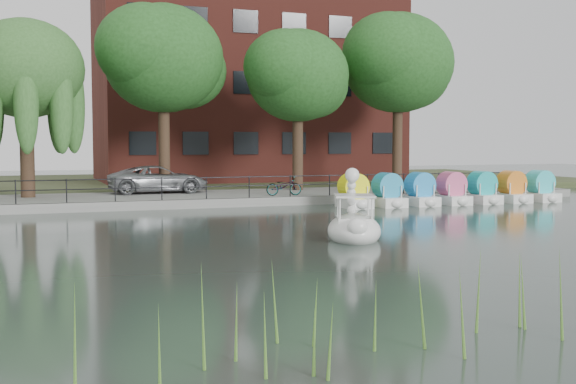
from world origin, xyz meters
TOP-DOWN VIEW (x-y plane):
  - ground_plane at (0.00, 0.00)m, footprint 120.00×120.00m
  - promenade at (0.00, 16.00)m, footprint 40.00×6.00m
  - kerb at (0.00, 13.05)m, footprint 40.00×0.25m
  - land_strip at (0.00, 30.00)m, footprint 60.00×22.00m
  - railing at (0.00, 13.25)m, footprint 32.00×0.05m
  - apartment_building at (7.00, 29.97)m, footprint 20.00×10.07m
  - willow_mid at (-7.50, 17.00)m, footprint 5.32×5.32m
  - broadleaf_center at (-1.00, 18.00)m, footprint 6.00×6.00m
  - broadleaf_right at (6.00, 17.50)m, footprint 5.40×5.40m
  - broadleaf_far at (12.50, 18.50)m, footprint 6.30×6.30m
  - minivan at (-1.37, 17.69)m, footprint 2.71×5.69m
  - bicycle at (3.94, 13.94)m, footprint 0.75×1.77m
  - swan_boat at (1.65, 1.35)m, footprint 2.38×2.93m
  - pedal_boat_row at (11.28, 10.94)m, footprint 11.35×1.70m

SIDE VIEW (x-z plane):
  - ground_plane at x=0.00m, z-range 0.00..0.00m
  - land_strip at x=0.00m, z-range 0.00..0.36m
  - promenade at x=0.00m, z-range 0.00..0.40m
  - kerb at x=0.00m, z-range 0.00..0.40m
  - swan_boat at x=1.65m, z-range -0.60..1.54m
  - pedal_boat_row at x=11.28m, z-range -0.09..1.31m
  - bicycle at x=3.94m, z-range 0.40..1.40m
  - railing at x=0.00m, z-range 0.65..1.65m
  - minivan at x=-1.37m, z-range 0.40..1.97m
  - willow_mid at x=-7.50m, z-range 2.17..10.32m
  - broadleaf_right at x=6.00m, z-range 2.22..10.55m
  - broadleaf_center at x=-1.00m, z-range 2.44..11.69m
  - broadleaf_far at x=12.50m, z-range 2.54..12.25m
  - apartment_building at x=7.00m, z-range 0.36..18.36m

